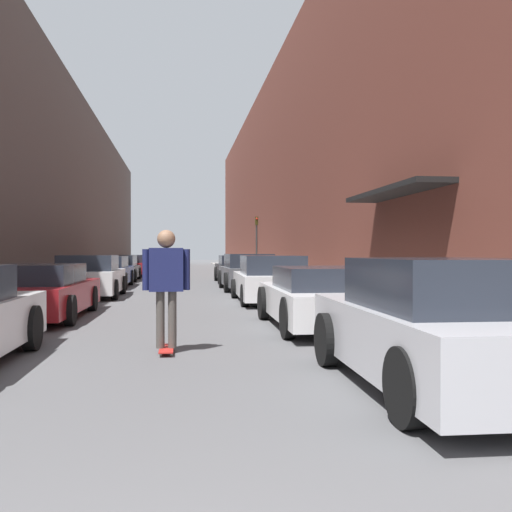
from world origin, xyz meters
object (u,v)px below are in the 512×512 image
Objects in this scene: skateboarder at (166,277)px; parked_car_left_2 at (89,277)px; parked_car_right_4 at (236,269)px; parked_car_left_1 at (39,292)px; parked_car_right_0 at (438,326)px; parked_car_left_3 at (106,272)px; parked_car_right_1 at (322,297)px; traffic_light at (257,239)px; parked_car_right_3 at (248,272)px; parked_car_right_2 at (271,280)px; parked_car_left_4 at (120,269)px; parked_car_left_5 at (131,266)px.

parked_car_left_2 is at bearing 104.34° from skateboarder.
parked_car_left_2 reaches higher than parked_car_right_4.
parked_car_right_0 reaches higher than parked_car_left_1.
parked_car_right_4 is (5.75, 14.21, 0.06)m from parked_car_left_1.
parked_car_left_2 is 5.02m from parked_car_left_3.
skateboarder is at bearing -140.62° from parked_car_right_1.
traffic_light is (1.46, 25.27, 1.49)m from parked_car_right_0.
parked_car_left_3 is 1.12× the size of parked_car_right_3.
parked_car_right_0 is at bearing -89.49° from parked_car_right_2.
parked_car_right_0 is 25.36m from traffic_light.
parked_car_right_0 reaches higher than parked_car_right_1.
parked_car_right_0 is 4.96m from parked_car_right_1.
parked_car_right_1 is (5.72, -18.62, -0.03)m from parked_car_left_4.
parked_car_left_4 is at bearing 90.09° from parked_car_left_3.
traffic_light reaches higher than skateboarder.
traffic_light reaches higher than parked_car_left_2.
parked_car_left_4 is 2.66× the size of skateboarder.
parked_car_right_1 is at bearing -72.93° from parked_car_left_4.
parked_car_right_2 is at bearing -73.33° from parked_car_left_5.
parked_car_left_3 is at bearing 107.49° from parked_car_right_0.
parked_car_left_5 is at bearing 103.13° from parked_car_right_1.
parked_car_left_1 is at bearing -149.30° from parked_car_right_2.
parked_car_left_1 is 1.10× the size of parked_car_right_4.
parked_car_left_2 reaches higher than parked_car_left_5.
parked_car_left_5 is 9.51m from parked_car_right_4.
parked_car_right_3 reaches higher than parked_car_left_2.
parked_car_left_2 is 6.04m from parked_car_right_2.
parked_car_left_5 is at bearing 95.85° from skateboarder.
parked_car_left_3 is at bearing 113.47° from parked_car_right_1.
parked_car_left_4 is 19.48m from parked_car_right_1.
parked_car_left_4 is at bearing 159.41° from parked_car_right_4.
parked_car_left_1 is at bearing -90.23° from parked_car_left_4.
parked_car_right_1 is 2.57× the size of skateboarder.
parked_car_right_3 reaches higher than parked_car_left_5.
parked_car_right_4 is at bearing 90.14° from parked_car_right_1.
parked_car_right_3 reaches higher than parked_car_right_4.
parked_car_right_4 is (5.68, -2.13, 0.03)m from parked_car_left_4.
parked_car_right_2 is (5.61, -7.49, 0.01)m from parked_car_left_3.
parked_car_left_3 reaches higher than parked_car_left_5.
skateboarder is at bearing -75.66° from parked_car_left_2.
parked_car_right_4 is (5.57, 8.36, -0.01)m from parked_car_left_2.
parked_car_left_3 is 1.01× the size of parked_car_left_4.
parked_car_right_0 is at bearing -51.40° from parked_car_left_1.
parked_car_right_2 is 10.83m from parked_car_right_4.
parked_car_left_1 is at bearing 121.53° from skateboarder.
parked_car_right_2 is 1.40× the size of traffic_light.
parked_car_right_0 reaches higher than parked_car_left_3.
traffic_light reaches higher than parked_car_right_0.
parked_car_right_2 is (5.51, -2.47, -0.01)m from parked_car_left_2.
parked_car_left_4 is at bearing 125.76° from parked_car_right_3.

